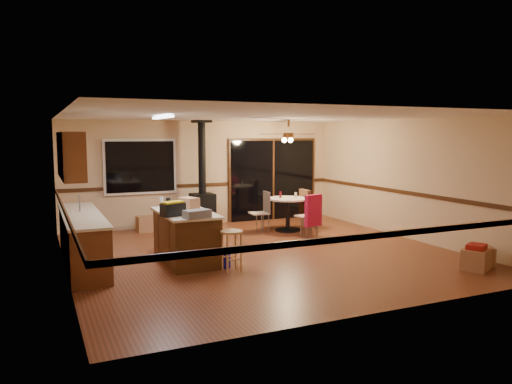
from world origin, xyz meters
TOP-DOWN VIEW (x-y plane):
  - floor at (0.00, 0.00)m, footprint 7.00×7.00m
  - ceiling at (0.00, 0.00)m, footprint 7.00×7.00m
  - wall_back at (0.00, 3.50)m, footprint 7.00×0.00m
  - wall_front at (0.00, -3.50)m, footprint 7.00×0.00m
  - wall_left at (-3.50, 0.00)m, footprint 0.00×7.00m
  - wall_right at (3.50, 0.00)m, footprint 0.00×7.00m
  - chair_rail at (0.00, 0.00)m, footprint 7.00×7.00m
  - window at (-1.60, 3.45)m, footprint 1.72×0.10m
  - sliding_door at (1.90, 3.45)m, footprint 2.52×0.10m
  - lower_cabinets at (-3.20, 0.50)m, footprint 0.60×3.00m
  - countertop at (-3.20, 0.50)m, footprint 0.64×3.04m
  - upper_cabinets at (-3.33, 0.70)m, footprint 0.35×2.00m
  - kitchen_island at (-1.50, 0.00)m, footprint 0.88×1.68m
  - wood_stove at (-0.20, 3.05)m, footprint 0.55×0.50m
  - ceiling_fan at (1.50, 1.81)m, footprint 0.24×0.24m
  - fluorescent_strip at (-1.80, 0.30)m, footprint 0.10×1.20m
  - toolbox_grey at (-1.51, -0.72)m, footprint 0.47×0.33m
  - toolbox_black at (-1.82, -0.36)m, footprint 0.44×0.32m
  - toolbox_yellow_lid at (-1.82, -0.36)m, footprint 0.40×0.30m
  - box_on_island at (-1.37, 0.21)m, footprint 0.36×0.40m
  - bottle_dark at (-1.79, 0.04)m, footprint 0.10×0.10m
  - bottle_pink at (-1.37, 0.27)m, footprint 0.09×0.09m
  - bottle_white at (-1.77, 0.64)m, footprint 0.07×0.07m
  - bar_stool at (-0.98, -0.91)m, footprint 0.42×0.42m
  - blue_bucket at (-1.05, -0.61)m, footprint 0.38×0.38m
  - dining_table at (1.50, 1.81)m, footprint 0.94×0.94m
  - glass_red at (1.35, 1.91)m, footprint 0.07×0.07m
  - glass_cream at (1.68, 1.76)m, footprint 0.07×0.07m
  - chair_left at (0.90, 1.90)m, footprint 0.43×0.43m
  - chair_near at (1.64, 0.93)m, footprint 0.52×0.55m
  - chair_right at (2.01, 1.87)m, footprint 0.47×0.44m
  - box_under_window at (-1.55, 3.08)m, footprint 0.47×0.38m
  - box_corner_a at (2.78, -2.51)m, footprint 0.59×0.56m
  - box_corner_b at (3.10, -2.32)m, footprint 0.53×0.51m
  - box_small_red at (2.78, -2.51)m, footprint 0.41×0.39m

SIDE VIEW (x-z plane):
  - floor at x=0.00m, z-range 0.00..0.00m
  - blue_bucket at x=-1.05m, z-range 0.00..0.26m
  - box_corner_b at x=3.10m, z-range 0.00..0.33m
  - box_corner_a at x=2.78m, z-range 0.00..0.35m
  - box_under_window at x=-1.55m, z-range 0.00..0.36m
  - bar_stool at x=-0.98m, z-range 0.00..0.68m
  - box_small_red at x=2.78m, z-range 0.35..0.44m
  - lower_cabinets at x=-3.20m, z-range 0.00..0.86m
  - kitchen_island at x=-1.50m, z-range 0.00..0.90m
  - dining_table at x=1.50m, z-range 0.14..0.92m
  - chair_left at x=0.90m, z-range 0.33..0.85m
  - chair_near at x=1.64m, z-range 0.25..0.95m
  - chair_right at x=2.01m, z-range 0.25..0.95m
  - wood_stove at x=-0.20m, z-range -0.53..1.99m
  - glass_cream at x=1.68m, z-range 0.78..0.91m
  - glass_red at x=1.35m, z-range 0.78..0.94m
  - countertop at x=-3.20m, z-range 0.86..0.90m
  - toolbox_grey at x=-1.51m, z-range 0.90..1.03m
  - bottle_white at x=-1.77m, z-range 0.90..1.10m
  - chair_rail at x=0.00m, z-range 0.96..1.04m
  - toolbox_black at x=-1.82m, z-range 0.90..1.12m
  - bottle_pink at x=-1.37m, z-range 0.90..1.12m
  - box_on_island at x=-1.37m, z-range 0.90..1.12m
  - bottle_dark at x=-1.79m, z-range 0.90..1.16m
  - sliding_door at x=1.90m, z-range 0.00..2.10m
  - toolbox_yellow_lid at x=-1.82m, z-range 1.12..1.15m
  - wall_back at x=0.00m, z-range -2.20..4.80m
  - wall_front at x=0.00m, z-range -2.20..4.80m
  - wall_left at x=-3.50m, z-range -2.20..4.80m
  - wall_right at x=3.50m, z-range -2.20..4.80m
  - window at x=-1.60m, z-range 0.84..2.16m
  - upper_cabinets at x=-3.33m, z-range 1.50..2.30m
  - ceiling_fan at x=1.50m, z-range 1.94..2.49m
  - fluorescent_strip at x=-1.80m, z-range 2.54..2.58m
  - ceiling at x=0.00m, z-range 2.60..2.60m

